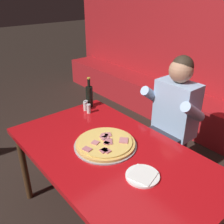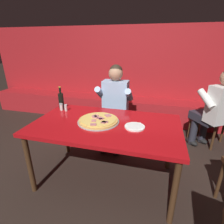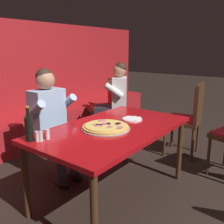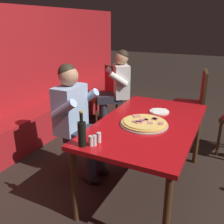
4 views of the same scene
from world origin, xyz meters
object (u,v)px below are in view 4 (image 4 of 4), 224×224
(shaker_parmesan, at_px, (94,141))
(shaker_oregano, at_px, (91,141))
(shaker_red_pepper_flakes, at_px, (99,138))
(diner_seated_blue_shirt, at_px, (77,117))
(beer_bottle, at_px, (82,133))
(diner_standing_companion, at_px, (116,86))
(dining_chair_side_aisle, at_px, (106,91))
(pizza, at_px, (144,123))
(dining_chair_by_booth, at_px, (194,100))
(main_dining_table, at_px, (148,128))
(plate_white_paper, at_px, (159,111))

(shaker_parmesan, height_order, shaker_oregano, same)
(shaker_red_pepper_flakes, distance_m, diner_seated_blue_shirt, 0.74)
(beer_bottle, bearing_deg, diner_standing_companion, 18.15)
(shaker_parmesan, bearing_deg, dining_chair_side_aisle, 25.34)
(diner_seated_blue_shirt, bearing_deg, pizza, -89.06)
(diner_standing_companion, bearing_deg, shaker_parmesan, -159.37)
(shaker_parmesan, xyz_separation_m, shaker_red_pepper_flakes, (0.06, -0.01, 0.00))
(pizza, bearing_deg, beer_bottle, 154.48)
(dining_chair_by_booth, xyz_separation_m, dining_chair_side_aisle, (-0.03, 1.44, -0.03))
(pizza, distance_m, beer_bottle, 0.70)
(beer_bottle, distance_m, shaker_oregano, 0.10)
(dining_chair_side_aisle, bearing_deg, dining_chair_by_booth, -88.64)
(pizza, bearing_deg, main_dining_table, -10.97)
(pizza, distance_m, shaker_oregano, 0.64)
(shaker_parmesan, bearing_deg, beer_bottle, 119.29)
(main_dining_table, bearing_deg, dining_chair_by_booth, -8.60)
(shaker_parmesan, relative_size, dining_chair_by_booth, 0.08)
(shaker_parmesan, bearing_deg, shaker_red_pepper_flakes, -5.46)
(shaker_parmesan, distance_m, diner_standing_companion, 2.14)
(shaker_red_pepper_flakes, bearing_deg, dining_chair_side_aisle, 26.19)
(diner_seated_blue_shirt, relative_size, dining_chair_by_booth, 1.23)
(pizza, relative_size, shaker_parmesan, 5.34)
(dining_chair_side_aisle, bearing_deg, shaker_parmesan, -154.66)
(shaker_red_pepper_flakes, xyz_separation_m, diner_standing_companion, (1.94, 0.76, -0.08))
(plate_white_paper, xyz_separation_m, diner_seated_blue_shirt, (-0.42, 0.79, -0.05))
(shaker_red_pepper_flakes, bearing_deg, pizza, -22.20)
(plate_white_paper, bearing_deg, pizza, 175.40)
(shaker_oregano, distance_m, diner_standing_companion, 2.15)
(beer_bottle, height_order, shaker_oregano, beer_bottle)
(shaker_oregano, distance_m, dining_chair_by_booth, 2.20)
(diner_standing_companion, bearing_deg, diner_seated_blue_shirt, -171.55)
(pizza, distance_m, plate_white_paper, 0.41)
(diner_standing_companion, bearing_deg, beer_bottle, -161.85)
(diner_seated_blue_shirt, relative_size, diner_standing_companion, 1.00)
(pizza, height_order, diner_seated_blue_shirt, diner_seated_blue_shirt)
(pizza, bearing_deg, shaker_parmesan, 159.54)
(main_dining_table, height_order, shaker_parmesan, shaker_parmesan)
(shaker_parmesan, distance_m, shaker_red_pepper_flakes, 0.07)
(shaker_parmesan, bearing_deg, dining_chair_by_booth, -12.04)
(dining_chair_side_aisle, bearing_deg, shaker_oregano, -155.28)
(pizza, relative_size, dining_chair_by_booth, 0.44)
(beer_bottle, xyz_separation_m, shaker_parmesan, (0.05, -0.08, -0.07))
(shaker_red_pepper_flakes, bearing_deg, beer_bottle, 141.43)
(plate_white_paper, xyz_separation_m, shaker_oregano, (-1.00, 0.27, 0.03))
(diner_seated_blue_shirt, bearing_deg, shaker_parmesan, -136.23)
(dining_chair_by_booth, distance_m, diner_standing_companion, 1.22)
(pizza, xyz_separation_m, diner_standing_companion, (1.43, 0.97, -0.06))
(plate_white_paper, xyz_separation_m, dining_chair_by_booth, (1.14, -0.20, -0.16))
(beer_bottle, relative_size, dining_chair_by_booth, 0.28)
(dining_chair_side_aisle, bearing_deg, plate_white_paper, -131.75)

